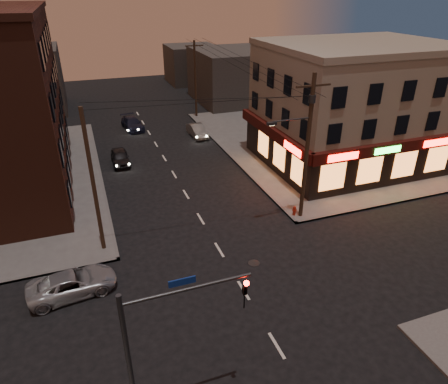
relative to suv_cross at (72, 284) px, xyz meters
name	(u,v)px	position (x,y,z in m)	size (l,w,h in m)	color
ground	(244,290)	(8.69, -2.95, -0.64)	(120.00, 120.00, 0.00)	black
sidewalk_ne	(330,139)	(26.69, 16.05, -0.56)	(24.00, 28.00, 0.15)	#514F4C
pizza_building	(353,105)	(24.62, 10.48, 4.71)	(15.85, 12.85, 10.50)	gray
bg_building_ne_a	(233,76)	(22.69, 35.05, 2.86)	(10.00, 12.00, 7.00)	#3F3D3A
bg_building_nw	(25,80)	(-4.31, 39.05, 3.36)	(9.00, 10.00, 8.00)	#3F3D3A
bg_building_ne_b	(192,64)	(20.69, 49.05, 2.36)	(8.00, 8.00, 6.00)	#3F3D3A
utility_pole_main	(306,141)	(15.37, 2.85, 5.12)	(4.20, 0.44, 10.00)	#382619
utility_pole_far	(195,80)	(15.49, 29.05, 4.01)	(0.26, 0.26, 9.00)	#382619
utility_pole_west	(93,183)	(1.89, 3.55, 4.01)	(0.24, 0.24, 9.00)	#382619
traffic_signal	(158,339)	(3.12, -8.55, 3.52)	(4.49, 0.32, 6.47)	#333538
suv_cross	(72,284)	(0.00, 0.00, 0.00)	(2.12, 4.59, 1.28)	gray
sedan_near	(120,157)	(4.58, 17.05, 0.02)	(1.56, 3.87, 1.32)	black
sedan_mid	(197,131)	(13.49, 21.97, 0.02)	(1.39, 3.99, 1.31)	slate
sedan_far	(132,124)	(7.17, 26.90, 0.03)	(1.88, 4.61, 1.34)	black
fire_hydrant	(294,210)	(15.09, 3.05, -0.10)	(0.32, 0.32, 0.71)	#9E1C0E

